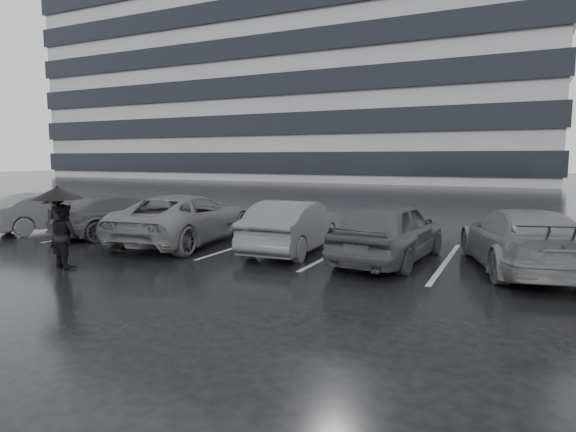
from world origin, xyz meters
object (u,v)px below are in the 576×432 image
Objects in this scene: car_west_a at (293,226)px; pedestrian_left at (60,229)px; car_west_b at (185,219)px; car_west_d at (52,211)px; pedestrian_right at (65,236)px; car_west_c at (123,215)px; car_east at (522,240)px; car_main at (390,231)px.

pedestrian_left reaches higher than car_west_a.
car_west_d is at bearing -6.85° from car_west_b.
car_west_a reaches higher than car_west_d.
car_west_c is at bearing -47.27° from pedestrian_right.
car_east reaches higher than car_west_d.
car_west_b is at bearing -13.34° from car_east.
car_west_c is 3.09× the size of pedestrian_right.
car_west_a reaches higher than car_west_c.
car_main reaches higher than car_west_b.
car_west_d is at bearing 5.43° from car_main.
car_west_b is at bearing -0.44° from car_west_a.
car_west_a is at bearing -130.81° from pedestrian_left.
car_main is 7.73m from pedestrian_left.
car_west_b reaches higher than car_west_c.
pedestrian_right is at bearing 41.31° from car_west_a.
car_main reaches higher than car_west_a.
car_east reaches higher than car_west_c.
car_west_c is at bearing -5.29° from car_west_a.
car_west_b is at bearing 5.81° from car_main.
pedestrian_left is at bearing 40.32° from car_west_a.
pedestrian_left reaches higher than car_main.
car_east is at bearing -142.30° from pedestrian_right.
pedestrian_left is 0.20m from pedestrian_right.
car_west_c is at bearing -159.27° from car_west_d.
car_east is (5.52, 0.24, 0.01)m from car_west_a.
pedestrian_right is (-6.55, -3.87, -0.02)m from car_main.
car_west_a is at bearing -121.01° from pedestrian_right.
car_west_d is (-11.74, -0.13, -0.09)m from car_main.
pedestrian_left reaches higher than pedestrian_right.
car_west_a is 6.21m from car_west_c.
car_main is 1.09× the size of car_west_d.
car_west_b is 3.55× the size of pedestrian_right.
car_main is 2.50× the size of pedestrian_left.
car_west_a is at bearing -162.80° from car_west_c.
car_main is 3.01× the size of pedestrian_right.
pedestrian_right reaches higher than car_west_b.
pedestrian_right is (0.14, 0.00, -0.15)m from pedestrian_left.
car_west_d reaches higher than car_west_c.
car_west_c is at bearing 3.20° from car_main.
car_main reaches higher than car_west_c.
car_west_d is at bearing -14.38° from car_east.
car_main reaches higher than pedestrian_right.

